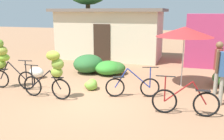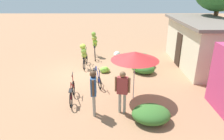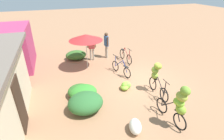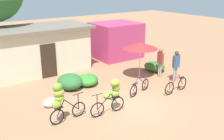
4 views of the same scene
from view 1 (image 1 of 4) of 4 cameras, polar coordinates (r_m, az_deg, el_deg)
The scene contains 14 objects.
ground_plane at distance 7.53m, azimuth -5.93°, elevation -6.95°, with size 60.00×60.00×0.00m, color #A27352.
building_low at distance 14.09m, azimuth -0.44°, elevation 8.53°, with size 6.14×3.28×2.77m.
shop_pink at distance 13.48m, azimuth 23.66°, elevation 6.55°, with size 3.20×2.80×2.51m, color #B43765.
hedge_bush_front_left at distance 10.77m, azimuth -5.55°, elevation 1.50°, with size 1.27×1.43×0.79m, color #2F6832.
hedge_bush_front_right at distance 10.40m, azimuth -0.88°, elevation 0.52°, with size 1.12×1.24×0.58m, color #388D2F.
hedge_bush_mid at distance 10.47m, azimuth 0.37°, elevation 0.48°, with size 1.01×1.11×0.53m, color #34712A.
market_umbrella at distance 8.84m, azimuth 16.57°, elevation 8.55°, with size 1.96×1.96×2.12m.
bicycle_leftmost at distance 9.15m, azimuth -23.91°, elevation 2.26°, with size 1.64×0.44×1.73m.
bicycle_near_pile at distance 7.54m, azimuth -13.60°, elevation -0.05°, with size 1.67×0.42×1.50m.
bicycle_center_loaded at distance 7.67m, azimuth 4.81°, elevation -3.82°, with size 1.64×0.54×0.97m.
bicycle_by_shop at distance 6.60m, azimuth 16.62°, elevation -7.07°, with size 1.70×0.21×1.02m.
banana_pile_on_ground at distance 8.48m, azimuth -4.81°, elevation -3.50°, with size 0.63×0.68×0.35m.
produce_sack at distance 10.37m, azimuth -17.19°, elevation -0.51°, with size 0.70×0.44×0.44m, color silver.
person_vendor at distance 8.47m, azimuth 23.46°, elevation 1.70°, with size 0.28×0.57×1.71m.
Camera 1 is at (2.87, -6.45, 2.61)m, focal length 39.21 mm.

